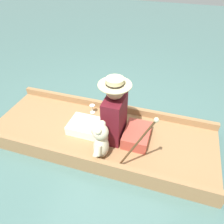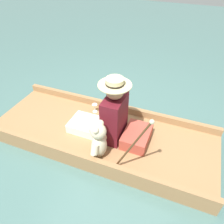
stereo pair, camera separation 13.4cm
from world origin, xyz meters
TOP-DOWN VIEW (x-y plane):
  - ground_plane at (0.00, 0.00)m, footprint 16.00×16.00m
  - punt_boat at (0.00, 0.00)m, footprint 1.03×2.72m
  - seat_cushion at (0.01, -0.44)m, footprint 0.41×0.29m
  - seated_person at (-0.01, -0.09)m, footprint 0.36×0.74m
  - teddy_bear at (-0.34, -0.12)m, footprint 0.31×0.18m
  - wine_glass at (0.33, 0.24)m, footprint 0.07×0.07m
  - walking_cane at (-0.41, -0.53)m, footprint 0.04×0.34m

SIDE VIEW (x-z plane):
  - ground_plane at x=0.00m, z-range 0.00..0.00m
  - punt_boat at x=0.00m, z-range -0.04..0.17m
  - seat_cushion at x=0.01m, z-range 0.12..0.26m
  - wine_glass at x=0.33m, z-range 0.15..0.27m
  - teddy_bear at x=-0.34m, z-range 0.10..0.55m
  - seated_person at x=-0.01m, z-range 0.02..0.80m
  - walking_cane at x=-0.41m, z-range 0.18..0.91m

